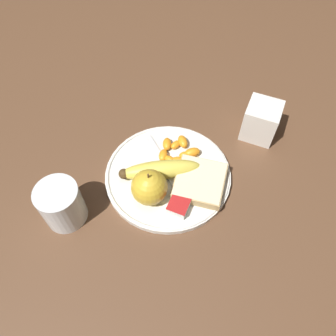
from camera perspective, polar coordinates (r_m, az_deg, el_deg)
name	(u,v)px	position (r m, az deg, el deg)	size (l,w,h in m)	color
ground_plane	(168,177)	(0.69, 0.00, -1.51)	(3.00, 3.00, 0.00)	brown
plate	(168,175)	(0.68, 0.00, -1.15)	(0.26, 0.26, 0.01)	silver
juice_glass	(62,205)	(0.64, -17.99, -6.15)	(0.08, 0.08, 0.09)	silver
apple	(149,187)	(0.62, -3.28, -3.37)	(0.07, 0.07, 0.08)	gold
banana	(159,170)	(0.66, -1.52, -0.35)	(0.11, 0.16, 0.04)	#E0CC4C
bread_slice	(199,183)	(0.65, 5.41, -2.68)	(0.11, 0.11, 0.02)	tan
fork	(169,170)	(0.68, 0.24, -0.38)	(0.13, 0.15, 0.00)	silver
jam_packet	(179,205)	(0.63, 1.99, -6.44)	(0.05, 0.04, 0.02)	silver
orange_segment_0	(185,142)	(0.71, 2.95, 4.50)	(0.04, 0.04, 0.02)	orange
orange_segment_1	(170,160)	(0.69, 0.33, 1.41)	(0.02, 0.03, 0.02)	orange
orange_segment_2	(176,145)	(0.71, 1.35, 4.08)	(0.03, 0.02, 0.01)	orange
orange_segment_3	(167,144)	(0.71, -0.16, 4.21)	(0.04, 0.03, 0.02)	orange
orange_segment_4	(178,161)	(0.68, 1.81, 1.24)	(0.03, 0.04, 0.02)	orange
orange_segment_5	(185,155)	(0.70, 3.05, 2.25)	(0.03, 0.03, 0.02)	orange
orange_segment_6	(194,161)	(0.69, 4.46, 1.14)	(0.02, 0.03, 0.02)	orange
orange_segment_7	(192,152)	(0.70, 4.26, 2.72)	(0.04, 0.04, 0.02)	orange
orange_segment_8	(163,155)	(0.69, -0.84, 2.23)	(0.03, 0.02, 0.02)	orange
condiment_caddy	(261,121)	(0.76, 15.88, 7.91)	(0.07, 0.07, 0.08)	silver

